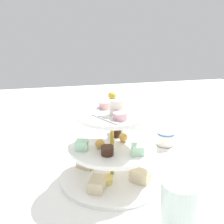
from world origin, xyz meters
TOP-DOWN VIEW (x-y plane):
  - ground_plane at (0.00, 0.00)m, footprint 2.40×2.40m
  - tiered_serving_stand at (0.00, -0.00)m, footprint 0.28×0.28m
  - water_glass_tall_right at (0.25, 0.06)m, footprint 0.07×0.07m
  - water_glass_short_left at (-0.23, 0.11)m, footprint 0.06×0.06m
  - teacup_with_saucer at (-0.15, 0.22)m, footprint 0.09×0.09m
  - butter_knife_right at (0.07, 0.30)m, footprint 0.17×0.02m

SIDE VIEW (x-z plane):
  - ground_plane at x=0.00m, z-range 0.00..0.00m
  - butter_knife_right at x=0.07m, z-range 0.00..0.00m
  - teacup_with_saucer at x=-0.15m, z-range 0.00..0.05m
  - water_glass_short_left at x=-0.23m, z-range 0.00..0.08m
  - water_glass_tall_right at x=0.25m, z-range 0.00..0.13m
  - tiered_serving_stand at x=0.00m, z-range -0.05..0.19m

